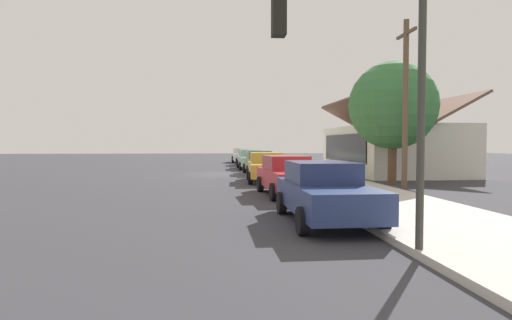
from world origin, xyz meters
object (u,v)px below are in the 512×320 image
object	(u,v)px
car_seafoam	(251,159)
car_cherry	(287,175)
utility_pole_wooden	(405,102)
car_silver	(246,157)
fire_hydrant_red	(322,182)
traffic_light_main	(364,65)
car_ivory	(241,155)
shade_tree	(393,106)
car_mustard	(266,167)
car_navy	(325,191)
car_olive	(259,162)

from	to	relation	value
car_seafoam	car_cherry	bearing A→B (deg)	-0.23
car_cherry	utility_pole_wooden	world-z (taller)	utility_pole_wooden
car_silver	fire_hydrant_red	world-z (taller)	car_silver
car_silver	car_cherry	bearing A→B (deg)	1.04
traffic_light_main	fire_hydrant_red	bearing A→B (deg)	170.06
car_seafoam	fire_hydrant_red	distance (m)	17.58
car_ivory	shade_tree	world-z (taller)	shade_tree
car_seafoam	car_mustard	distance (m)	11.46
car_cherry	car_navy	xyz separation A→B (m)	(5.80, 0.01, 0.00)
car_navy	utility_pole_wooden	size ratio (longest dim) A/B	0.63
car_mustard	traffic_light_main	bearing A→B (deg)	2.24
car_navy	utility_pole_wooden	distance (m)	9.34
car_ivory	utility_pole_wooden	distance (m)	29.29
car_ivory	car_navy	xyz separation A→B (m)	(35.52, 0.15, 0.00)
traffic_light_main	car_olive	bearing A→B (deg)	179.24
shade_tree	traffic_light_main	size ratio (longest dim) A/B	1.20
car_olive	car_mustard	xyz separation A→B (m)	(5.71, -0.19, 0.00)
traffic_light_main	car_navy	bearing A→B (deg)	176.25
fire_hydrant_red	car_cherry	bearing A→B (deg)	-87.38
car_ivory	shade_tree	distance (m)	26.62
car_cherry	traffic_light_main	bearing A→B (deg)	-4.67
car_navy	fire_hydrant_red	bearing A→B (deg)	165.90
car_ivory	car_silver	distance (m)	6.19
car_cherry	shade_tree	world-z (taller)	shade_tree
car_ivory	car_cherry	world-z (taller)	same
car_olive	fire_hydrant_red	size ratio (longest dim) A/B	6.20
car_navy	traffic_light_main	distance (m)	4.49
car_silver	shade_tree	xyz separation A→B (m)	(19.49, 6.13, 3.20)
shade_tree	fire_hydrant_red	bearing A→B (deg)	-49.69
car_mustard	car_navy	bearing A→B (deg)	3.27
car_cherry	shade_tree	distance (m)	8.01
car_navy	fire_hydrant_red	xyz separation A→B (m)	(-5.86, 1.42, -0.32)
fire_hydrant_red	utility_pole_wooden	bearing A→B (deg)	104.96
car_silver	car_olive	bearing A→B (deg)	1.33
car_mustard	utility_pole_wooden	bearing A→B (deg)	50.74
shade_tree	traffic_light_main	distance (m)	14.88
car_silver	car_seafoam	size ratio (longest dim) A/B	0.99
car_ivory	car_mustard	size ratio (longest dim) A/B	0.94
car_navy	car_olive	bearing A→B (deg)	179.40
car_navy	utility_pole_wooden	xyz separation A→B (m)	(-6.93, 5.42, 3.11)
car_navy	utility_pole_wooden	bearing A→B (deg)	141.51
car_seafoam	car_navy	bearing A→B (deg)	-0.25
car_seafoam	car_cherry	distance (m)	17.58
car_olive	utility_pole_wooden	bearing A→B (deg)	25.42
car_seafoam	shade_tree	world-z (taller)	shade_tree
car_olive	car_navy	distance (m)	17.63
shade_tree	traffic_light_main	bearing A→B (deg)	-25.29
car_mustard	traffic_light_main	world-z (taller)	traffic_light_main
car_seafoam	car_mustard	bearing A→B (deg)	-0.76
car_olive	shade_tree	bearing A→B (deg)	36.68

